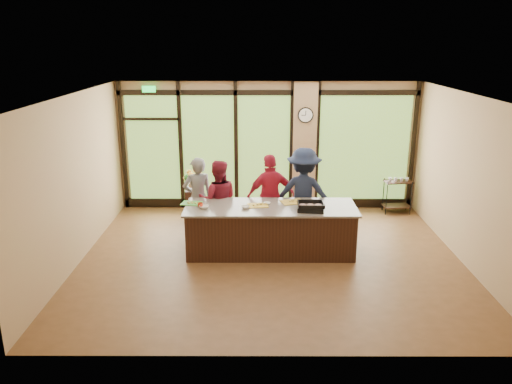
{
  "coord_description": "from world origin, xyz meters",
  "views": [
    {
      "loc": [
        -0.25,
        -8.52,
        3.9
      ],
      "look_at": [
        -0.27,
        0.4,
        1.17
      ],
      "focal_mm": 35.0,
      "sensor_mm": 36.0,
      "label": 1
    }
  ],
  "objects_px": {
    "island_base": "(270,230)",
    "bar_cart": "(397,192)",
    "roasting_pan": "(311,208)",
    "flower_stand": "(194,206)",
    "cook_right": "(303,193)",
    "cook_left": "(198,198)"
  },
  "relations": [
    {
      "from": "bar_cart",
      "to": "cook_left",
      "type": "bearing_deg",
      "value": -167.77
    },
    {
      "from": "roasting_pan",
      "to": "bar_cart",
      "type": "distance_m",
      "value": 3.44
    },
    {
      "from": "cook_right",
      "to": "roasting_pan",
      "type": "bearing_deg",
      "value": 102.19
    },
    {
      "from": "island_base",
      "to": "bar_cart",
      "type": "height_order",
      "value": "island_base"
    },
    {
      "from": "cook_right",
      "to": "flower_stand",
      "type": "xyz_separation_m",
      "value": [
        -2.33,
        0.89,
        -0.56
      ]
    },
    {
      "from": "island_base",
      "to": "flower_stand",
      "type": "distance_m",
      "value": 2.35
    },
    {
      "from": "island_base",
      "to": "roasting_pan",
      "type": "height_order",
      "value": "roasting_pan"
    },
    {
      "from": "cook_left",
      "to": "flower_stand",
      "type": "relative_size",
      "value": 2.26
    },
    {
      "from": "island_base",
      "to": "bar_cart",
      "type": "bearing_deg",
      "value": 37.23
    },
    {
      "from": "flower_stand",
      "to": "cook_right",
      "type": "bearing_deg",
      "value": -24.36
    },
    {
      "from": "island_base",
      "to": "bar_cart",
      "type": "distance_m",
      "value": 3.79
    },
    {
      "from": "roasting_pan",
      "to": "flower_stand",
      "type": "relative_size",
      "value": 0.63
    },
    {
      "from": "island_base",
      "to": "cook_right",
      "type": "height_order",
      "value": "cook_right"
    },
    {
      "from": "flower_stand",
      "to": "cook_left",
      "type": "bearing_deg",
      "value": -80.91
    },
    {
      "from": "flower_stand",
      "to": "bar_cart",
      "type": "bearing_deg",
      "value": 4.22
    },
    {
      "from": "cook_left",
      "to": "roasting_pan",
      "type": "xyz_separation_m",
      "value": [
        2.17,
        -1.01,
        0.12
      ]
    },
    {
      "from": "island_base",
      "to": "cook_left",
      "type": "bearing_deg",
      "value": 151.75
    },
    {
      "from": "cook_left",
      "to": "bar_cart",
      "type": "relative_size",
      "value": 1.98
    },
    {
      "from": "flower_stand",
      "to": "bar_cart",
      "type": "distance_m",
      "value": 4.71
    },
    {
      "from": "flower_stand",
      "to": "roasting_pan",
      "type": "bearing_deg",
      "value": -42.07
    },
    {
      "from": "cook_right",
      "to": "roasting_pan",
      "type": "height_order",
      "value": "cook_right"
    },
    {
      "from": "cook_left",
      "to": "bar_cart",
      "type": "height_order",
      "value": "cook_left"
    }
  ]
}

